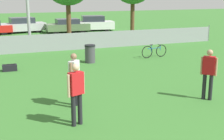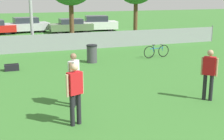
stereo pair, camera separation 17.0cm
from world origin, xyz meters
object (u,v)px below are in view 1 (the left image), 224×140
Objects in this scene: player_thrower_red at (76,90)px; gear_bag_sideline at (10,68)px; player_defender_red at (209,71)px; parked_car_olive at (67,26)px; parked_car_white at (93,24)px; parked_car_silver at (22,25)px; bicycle_sideline at (154,51)px; player_receiver_white at (74,76)px; trash_bin at (90,54)px.

player_thrower_red is 7.40m from gear_bag_sideline.
gear_bag_sideline is at bearing 80.77° from player_thrower_red.
player_defender_red reaches higher than parked_car_olive.
parked_car_white is (2.73, 21.03, -0.32)m from player_defender_red.
parked_car_silver reaches higher than parked_car_olive.
player_defender_red is 7.37m from bicycle_sideline.
player_defender_red and player_receiver_white have the same top height.
player_thrower_red is 0.41× the size of parked_car_white.
player_receiver_white is at bearing -100.44° from parked_car_white.
player_receiver_white is at bearing -74.14° from gear_bag_sideline.
parked_car_silver is at bearing 97.46° from trash_bin.
trash_bin is (-3.83, 0.03, 0.11)m from bicycle_sideline.
player_receiver_white is 20.98m from parked_car_silver.
player_receiver_white is at bearing -101.73° from parked_car_olive.
bicycle_sideline is 13.96m from parked_car_white.
player_thrower_red is at bearing -101.71° from parked_car_olive.
parked_car_silver is (0.51, 20.97, -0.33)m from player_receiver_white.
trash_bin is 0.24× the size of parked_car_olive.
bicycle_sideline is 13.51m from parked_car_olive.
bicycle_sideline is at bearing -6.48° from player_receiver_white.
parked_car_silver is (-3.90, 21.97, -0.33)m from player_defender_red.
parked_car_silver reaches higher than gear_bag_sideline.
trash_bin is at bearing 17.56° from player_receiver_white.
parked_car_silver is 6.69m from parked_car_white.
trash_bin is 14.97m from parked_car_silver.
trash_bin is (2.45, 6.13, -0.53)m from player_receiver_white.
bicycle_sideline is (6.28, 6.10, -0.65)m from player_receiver_white.
parked_car_silver is at bearing 145.69° from player_defender_red.
trash_bin is at bearing 174.48° from bicycle_sideline.
player_thrower_red reaches higher than parked_car_olive.
player_defender_red reaches higher than trash_bin.
parked_car_olive is at bearing 92.65° from bicycle_sideline.
player_receiver_white is 1.05× the size of bicycle_sideline.
player_receiver_white is 6.62m from trash_bin.
bicycle_sideline is 3.83m from trash_bin.
gear_bag_sideline is 0.15× the size of parked_car_white.
player_receiver_white is 0.41× the size of parked_car_silver.
trash_bin is at bearing 150.96° from player_defender_red.
trash_bin is at bearing -97.40° from parked_car_olive.
trash_bin is at bearing -99.46° from parked_car_white.
gear_bag_sideline is at bearing -112.83° from parked_car_olive.
player_receiver_white is (0.33, 1.45, 0.00)m from player_thrower_red.
bicycle_sideline is at bearing 29.29° from player_thrower_red.
player_receiver_white is at bearing -140.91° from bicycle_sideline.
player_thrower_red is at bearing -136.26° from bicycle_sideline.
player_thrower_red reaches higher than gear_bag_sideline.
player_thrower_red is at bearing -79.68° from gear_bag_sideline.
gear_bag_sideline is 0.15× the size of parked_car_silver.
parked_car_silver is 1.07× the size of parked_car_olive.
gear_bag_sideline is 0.16× the size of parked_car_olive.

